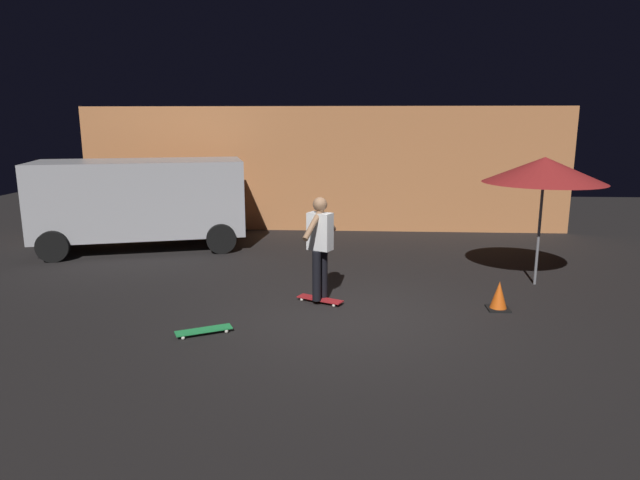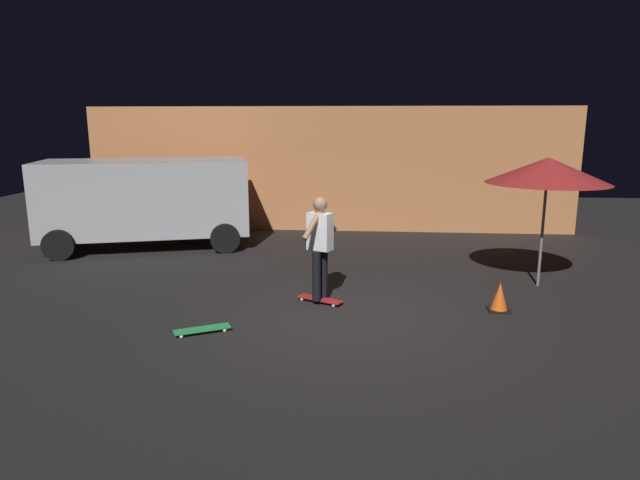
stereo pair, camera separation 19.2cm
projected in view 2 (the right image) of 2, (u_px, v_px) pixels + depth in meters
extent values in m
plane|color=black|center=(350.00, 317.00, 8.32)|extent=(28.00, 28.00, 0.00)
cube|color=#C67A47|center=(331.00, 165.00, 16.21)|extent=(13.00, 3.50, 3.29)
cube|color=#B2B2B7|center=(146.00, 197.00, 12.74)|extent=(4.95, 3.10, 1.70)
cube|color=black|center=(39.00, 184.00, 12.23)|extent=(0.54, 1.70, 0.64)
cylinder|color=black|center=(58.00, 245.00, 11.64)|extent=(0.70, 0.39, 0.66)
cylinder|color=black|center=(79.00, 228.00, 13.53)|extent=(0.70, 0.39, 0.66)
cylinder|color=black|center=(225.00, 238.00, 12.31)|extent=(0.70, 0.39, 0.66)
cylinder|color=black|center=(223.00, 223.00, 14.21)|extent=(0.70, 0.39, 0.66)
cylinder|color=slate|center=(543.00, 226.00, 9.66)|extent=(0.05, 0.05, 2.20)
cone|color=#A52626|center=(548.00, 170.00, 9.45)|extent=(2.10, 2.10, 0.45)
cube|color=#AD1E23|center=(320.00, 299.00, 8.95)|extent=(0.79, 0.52, 0.02)
sphere|color=silver|center=(339.00, 303.00, 8.88)|extent=(0.05, 0.05, 0.05)
sphere|color=silver|center=(333.00, 306.00, 8.74)|extent=(0.05, 0.05, 0.05)
sphere|color=silver|center=(307.00, 297.00, 9.18)|extent=(0.05, 0.05, 0.05)
sphere|color=silver|center=(302.00, 299.00, 9.04)|extent=(0.05, 0.05, 0.05)
cube|color=green|center=(202.00, 329.00, 7.66)|extent=(0.79, 0.53, 0.02)
sphere|color=silver|center=(181.00, 337.00, 7.48)|extent=(0.05, 0.05, 0.05)
sphere|color=silver|center=(180.00, 332.00, 7.63)|extent=(0.05, 0.05, 0.05)
sphere|color=silver|center=(225.00, 330.00, 7.70)|extent=(0.05, 0.05, 0.05)
sphere|color=silver|center=(222.00, 326.00, 7.86)|extent=(0.05, 0.05, 0.05)
cylinder|color=black|center=(323.00, 273.00, 8.96)|extent=(0.14, 0.14, 0.82)
cylinder|color=black|center=(316.00, 276.00, 8.77)|extent=(0.14, 0.14, 0.82)
cube|color=white|center=(320.00, 231.00, 8.71)|extent=(0.44, 0.37, 0.60)
sphere|color=#936B4C|center=(320.00, 204.00, 8.62)|extent=(0.23, 0.23, 0.23)
cylinder|color=#936B4C|center=(327.00, 220.00, 8.87)|extent=(0.32, 0.53, 0.46)
cylinder|color=#936B4C|center=(313.00, 224.00, 8.50)|extent=(0.32, 0.53, 0.46)
cube|color=black|center=(499.00, 310.00, 8.57)|extent=(0.34, 0.34, 0.03)
cone|color=#EA5914|center=(500.00, 297.00, 8.53)|extent=(0.28, 0.28, 0.46)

